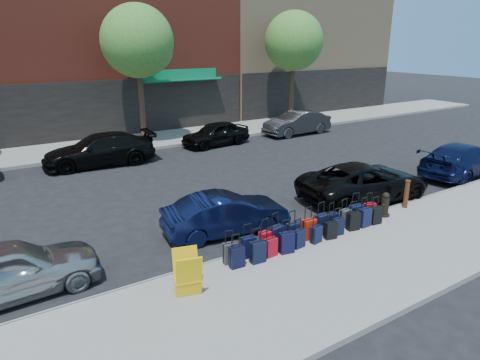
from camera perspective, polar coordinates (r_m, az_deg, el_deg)
ground at (r=16.19m, az=-2.39°, el=-2.00°), size 120.00×120.00×0.00m
sidewalk_near at (r=11.50m, az=14.49°, el=-11.03°), size 60.00×4.00×0.15m
sidewalk_far at (r=24.98m, az=-14.08°, el=4.90°), size 60.00×4.00×0.15m
curb_near at (r=12.78m, az=7.89°, el=-7.51°), size 60.00×0.08×0.15m
curb_far at (r=23.13m, az=-12.44°, el=3.97°), size 60.00×0.08×0.15m
tree_center at (r=24.11m, az=-13.18°, el=17.33°), size 3.80×3.80×7.27m
tree_right at (r=29.41m, az=7.39°, el=17.70°), size 3.80×3.80×7.27m
suitcase_front_0 at (r=11.01m, az=-1.32°, el=-9.70°), size 0.40×0.26×0.89m
suitcase_front_1 at (r=11.27m, az=1.12°, el=-8.92°), size 0.40×0.24×0.93m
suitcase_front_2 at (r=11.61m, az=3.47°, el=-8.13°), size 0.39×0.22×0.92m
suitcase_front_3 at (r=11.78m, az=4.87°, el=-7.60°), size 0.45×0.30×1.01m
suitcase_front_4 at (r=12.15m, az=7.07°, el=-6.97°), size 0.40×0.23×0.93m
suitcase_front_5 at (r=12.39m, az=9.17°, el=-6.49°), size 0.41×0.24×0.97m
suitcase_front_6 at (r=12.75m, az=10.86°, el=-5.83°), size 0.42×0.25×0.99m
suitcase_front_7 at (r=13.09m, az=12.20°, el=-5.45°), size 0.39×0.26×0.87m
suitcase_front_8 at (r=13.43m, az=13.82°, el=-4.94°), size 0.37×0.22×0.88m
suitcase_front_9 at (r=13.64m, az=15.19°, el=-4.49°), size 0.45×0.29×1.01m
suitcase_front_10 at (r=14.13m, az=16.85°, el=-4.02°), size 0.40×0.26×0.89m
suitcase_back_0 at (r=10.83m, az=-0.44°, el=-10.24°), size 0.38×0.24×0.88m
suitcase_back_1 at (r=11.05m, az=2.38°, el=-9.55°), size 0.40×0.25×0.92m
suitcase_back_2 at (r=11.38m, az=4.12°, el=-8.91°), size 0.36×0.22×0.81m
suitcase_back_3 at (r=11.57m, az=6.22°, el=-8.30°), size 0.43×0.30×0.93m
suitcase_back_4 at (r=11.90m, az=7.84°, el=-7.75°), size 0.36×0.24×0.82m
suitcase_back_5 at (r=12.25m, az=10.12°, el=-7.15°), size 0.35×0.23×0.79m
suitcase_back_6 at (r=12.55m, az=11.98°, el=-6.57°), size 0.37×0.26×0.82m
suitcase_back_7 at (r=12.84m, az=12.91°, el=-6.06°), size 0.37×0.25×0.81m
suitcase_back_8 at (r=13.26m, az=14.88°, el=-5.32°), size 0.41×0.28×0.89m
suitcase_back_9 at (r=13.58m, az=16.29°, el=-4.83°), size 0.39×0.23×0.92m
suitcase_back_10 at (r=13.88m, az=17.64°, el=-4.52°), size 0.39×0.25×0.87m
fire_hydrant at (r=14.56m, az=18.78°, el=-3.18°), size 0.41×0.36×0.79m
bollard at (r=15.46m, az=21.31°, el=-1.70°), size 0.18×0.18×0.97m
display_rack at (r=9.75m, az=-7.01°, el=-12.28°), size 0.71×0.76×1.02m
car_near_0 at (r=11.08m, az=-28.41°, el=-10.52°), size 3.96×1.72×1.33m
car_near_1 at (r=12.83m, az=-1.89°, el=-4.55°), size 3.91×1.81×1.24m
car_near_2 at (r=16.11m, az=16.22°, el=-0.25°), size 5.17×2.85×1.37m
car_near_3 at (r=20.69m, az=27.49°, el=2.45°), size 4.99×2.47×1.39m
car_far_1 at (r=20.89m, az=-18.23°, el=3.84°), size 5.20×2.47×1.46m
car_far_2 at (r=23.73m, az=-3.25°, el=6.19°), size 4.03×1.96×1.33m
car_far_3 at (r=26.79m, az=7.60°, el=7.57°), size 4.43×1.64×1.45m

